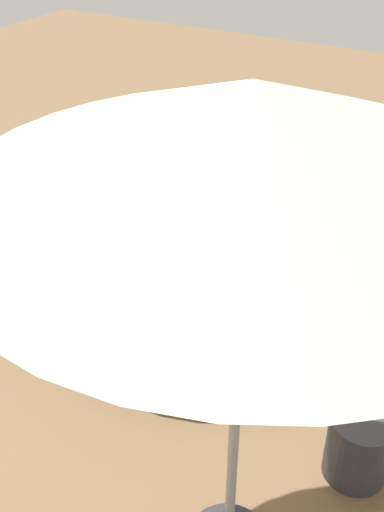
# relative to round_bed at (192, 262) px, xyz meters

# --- Properties ---
(ground_plane) EXTENTS (16.00, 16.00, 0.00)m
(ground_plane) POSITION_rel_round_bed_xyz_m (0.00, 0.00, -0.32)
(ground_plane) COLOR brown
(round_bed) EXTENTS (2.47, 2.47, 0.62)m
(round_bed) POSITION_rel_round_bed_xyz_m (0.00, 0.00, 0.00)
(round_bed) COLOR #4C726B
(round_bed) RESTS_ON ground_plane
(throw_pillow_0) EXTENTS (0.48, 0.35, 0.17)m
(throw_pillow_0) POSITION_rel_round_bed_xyz_m (-0.45, 0.78, 0.38)
(throw_pillow_0) COLOR beige
(throw_pillow_0) RESTS_ON round_bed
(throw_pillow_1) EXTENTS (0.40, 0.32, 0.18)m
(throw_pillow_1) POSITION_rel_round_bed_xyz_m (-0.75, 0.57, 0.39)
(throw_pillow_1) COLOR white
(throw_pillow_1) RESTS_ON round_bed
(throw_pillow_2) EXTENTS (0.55, 0.40, 0.15)m
(throw_pillow_2) POSITION_rel_round_bed_xyz_m (-0.86, 0.22, 0.38)
(throw_pillow_2) COLOR beige
(throw_pillow_2) RESTS_ON round_bed
(throw_pillow_3) EXTENTS (0.55, 0.36, 0.18)m
(throw_pillow_3) POSITION_rel_round_bed_xyz_m (-0.84, -0.12, 0.39)
(throw_pillow_3) COLOR white
(throw_pillow_3) RESTS_ON round_bed
(throw_pillow_4) EXTENTS (0.51, 0.36, 0.19)m
(throw_pillow_4) POSITION_rel_round_bed_xyz_m (-0.80, -0.47, 0.39)
(throw_pillow_4) COLOR silver
(throw_pillow_4) RESTS_ON round_bed
(patio_chair) EXTENTS (0.60, 0.58, 0.98)m
(patio_chair) POSITION_rel_round_bed_xyz_m (-0.05, -2.43, 0.24)
(patio_chair) COLOR #B7B7BC
(patio_chair) RESTS_ON ground_plane
(patio_umbrella) EXTENTS (2.11, 2.11, 2.52)m
(patio_umbrella) POSITION_rel_round_bed_xyz_m (-1.30, 1.87, 2.00)
(patio_umbrella) COLOR #262628
(patio_umbrella) RESTS_ON ground_plane
(side_table) EXTENTS (0.37, 0.37, 0.44)m
(side_table) POSITION_rel_round_bed_xyz_m (-1.72, 1.06, -0.10)
(side_table) COLOR #333338
(side_table) RESTS_ON ground_plane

